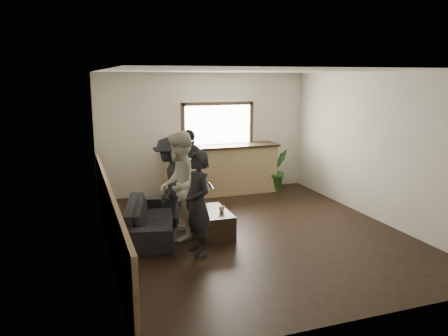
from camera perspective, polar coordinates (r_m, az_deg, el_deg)
name	(u,v)px	position (r m, az deg, el deg)	size (l,w,h in m)	color
ground	(254,232)	(7.83, 3.99, -8.39)	(5.00, 6.00, 0.01)	black
room_shell	(215,153)	(7.19, -1.25, 1.94)	(5.01, 6.01, 2.80)	silver
bar_counter	(221,167)	(10.18, -0.38, 0.17)	(2.70, 0.68, 2.13)	#9D8155
sofa	(150,218)	(7.74, -9.61, -6.47)	(2.02, 0.79, 0.59)	black
coffee_table	(212,223)	(7.65, -1.52, -7.15)	(0.54, 0.97, 0.43)	black
cup_a	(203,206)	(7.69, -2.81, -4.98)	(0.13, 0.13, 0.10)	silver
cup_b	(222,209)	(7.51, -0.31, -5.37)	(0.11, 0.11, 0.10)	silver
potted_plant	(277,170)	(10.58, 6.94, -0.24)	(0.55, 0.45, 1.01)	#2D6623
person_a	(198,203)	(6.69, -3.44, -4.63)	(0.52, 0.66, 1.62)	black
person_b	(180,186)	(7.32, -5.83, -2.38)	(0.96, 1.08, 1.83)	beige
person_c	(170,182)	(8.02, -7.02, -1.81)	(0.97, 1.22, 1.65)	black
person_d	(190,169)	(9.11, -4.42, -0.10)	(1.05, 0.74, 1.65)	black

